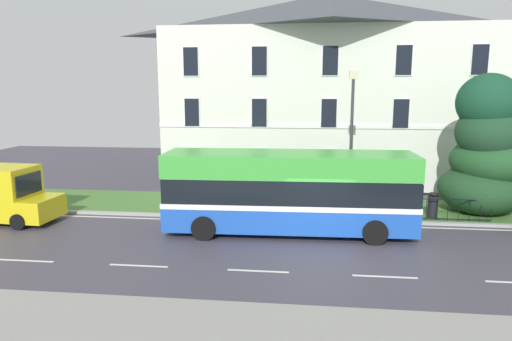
% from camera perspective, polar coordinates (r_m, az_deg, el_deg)
% --- Properties ---
extents(ground_plane, '(60.00, 56.00, 0.18)m').
position_cam_1_polar(ground_plane, '(17.44, 7.83, -9.41)').
color(ground_plane, '#423E4A').
extents(georgian_townhouse, '(19.62, 10.26, 11.59)m').
position_cam_1_polar(georgian_townhouse, '(30.58, 8.75, 10.34)').
color(georgian_townhouse, silver).
rests_on(georgian_townhouse, ground_plane).
extents(iron_verge_railing, '(13.64, 0.04, 0.97)m').
position_cam_1_polar(iron_verge_railing, '(20.73, 9.44, -4.43)').
color(iron_verge_railing, black).
rests_on(iron_verge_railing, ground_plane).
extents(evergreen_tree, '(4.12, 3.78, 6.45)m').
position_cam_1_polar(evergreen_tree, '(23.32, 26.88, 1.85)').
color(evergreen_tree, '#423328').
rests_on(evergreen_tree, ground_plane).
extents(single_decker_bus, '(10.03, 2.98, 3.29)m').
position_cam_1_polar(single_decker_bus, '(18.47, 4.15, -2.59)').
color(single_decker_bus, blue).
rests_on(single_decker_bus, ground_plane).
extents(street_lamp_post, '(0.36, 0.24, 6.46)m').
position_cam_1_polar(street_lamp_post, '(21.22, 11.83, 4.64)').
color(street_lamp_post, '#333338').
rests_on(street_lamp_post, ground_plane).
extents(litter_bin, '(0.46, 0.46, 1.15)m').
position_cam_1_polar(litter_bin, '(21.86, 21.21, -4.03)').
color(litter_bin, black).
rests_on(litter_bin, ground_plane).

